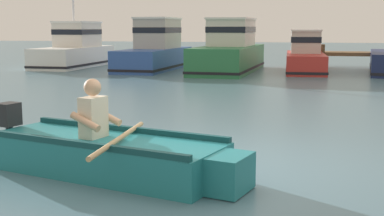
% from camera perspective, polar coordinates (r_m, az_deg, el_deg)
% --- Properties ---
extents(ground_plane, '(120.00, 120.00, 0.00)m').
position_cam_1_polar(ground_plane, '(7.00, 3.06, -6.24)').
color(ground_plane, slate).
extents(rowboat_with_person, '(3.69, 2.16, 1.19)m').
position_cam_1_polar(rowboat_with_person, '(6.61, -9.20, -4.99)').
color(rowboat_with_person, '#1E727A').
rests_on(rowboat_with_person, ground).
extents(moored_boat_white, '(1.97, 5.47, 3.56)m').
position_cam_1_polar(moored_boat_white, '(25.22, -12.77, 6.26)').
color(moored_boat_white, white).
rests_on(moored_boat_white, ground).
extents(moored_boat_blue, '(2.10, 5.86, 2.28)m').
position_cam_1_polar(moored_boat_blue, '(23.09, -4.02, 6.36)').
color(moored_boat_blue, '#2D519E').
rests_on(moored_boat_blue, ground).
extents(moored_boat_green, '(2.40, 6.37, 2.23)m').
position_cam_1_polar(moored_boat_green, '(21.87, 4.15, 6.22)').
color(moored_boat_green, '#287042').
rests_on(moored_boat_green, ground).
extents(moored_boat_red, '(1.80, 5.42, 1.75)m').
position_cam_1_polar(moored_boat_red, '(22.56, 12.36, 5.64)').
color(moored_boat_red, '#B72D28').
rests_on(moored_boat_red, ground).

